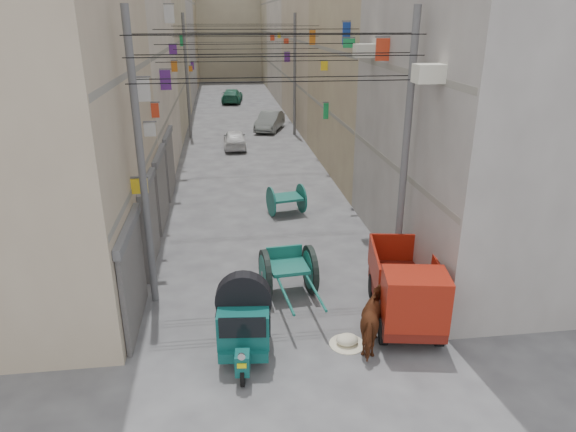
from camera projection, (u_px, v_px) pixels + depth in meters
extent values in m
cube|color=gray|center=(136.00, 176.00, 15.58)|extent=(0.25, 9.80, 0.18)
cube|color=gray|center=(124.00, 74.00, 14.50)|extent=(0.25, 9.80, 0.18)
cube|color=beige|center=(79.00, 56.00, 24.28)|extent=(8.00, 12.00, 12.00)
cube|color=gray|center=(168.00, 113.00, 25.76)|extent=(0.25, 11.76, 0.18)
cube|color=gray|center=(163.00, 51.00, 24.67)|extent=(0.25, 11.76, 0.18)
cube|color=#ADA488|center=(123.00, 28.00, 35.94)|extent=(8.00, 14.00, 14.00)
cube|color=gray|center=(183.00, 83.00, 37.78)|extent=(0.25, 13.72, 0.18)
cube|color=gray|center=(180.00, 40.00, 36.70)|extent=(0.25, 13.72, 0.18)
cube|color=#A19C97|center=(149.00, 38.00, 49.29)|extent=(8.00, 14.00, 11.80)
cube|color=gray|center=(192.00, 66.00, 50.73)|extent=(0.25, 13.72, 0.18)
cube|color=gray|center=(190.00, 34.00, 49.65)|extent=(0.25, 13.72, 0.18)
cube|color=gray|center=(188.00, 1.00, 48.56)|extent=(0.25, 13.72, 0.18)
cube|color=tan|center=(162.00, 26.00, 61.01)|extent=(8.00, 12.00, 13.50)
cube|color=gray|center=(197.00, 57.00, 62.75)|extent=(0.25, 11.76, 0.18)
cube|color=gray|center=(195.00, 31.00, 61.67)|extent=(0.25, 11.76, 0.18)
cube|color=gray|center=(194.00, 4.00, 60.59)|extent=(0.25, 11.76, 0.18)
cube|color=#A19C97|center=(527.00, 59.00, 15.84)|extent=(8.00, 10.00, 13.00)
cube|color=gray|center=(397.00, 166.00, 16.57)|extent=(0.25, 9.80, 0.18)
cube|color=gray|center=(405.00, 70.00, 15.49)|extent=(0.25, 9.80, 0.18)
cube|color=tan|center=(405.00, 53.00, 26.20)|extent=(8.00, 12.00, 12.00)
cube|color=gray|center=(329.00, 110.00, 26.74)|extent=(0.25, 11.76, 0.18)
cube|color=gray|center=(330.00, 49.00, 25.66)|extent=(0.25, 11.76, 0.18)
cube|color=tan|center=(346.00, 28.00, 37.86)|extent=(8.00, 14.00, 14.00)
cube|color=gray|center=(294.00, 81.00, 38.77)|extent=(0.25, 13.72, 0.18)
cube|color=gray|center=(294.00, 39.00, 37.68)|extent=(0.25, 13.72, 0.18)
cube|color=beige|center=(313.00, 37.00, 51.21)|extent=(8.00, 14.00, 11.80)
cube|color=gray|center=(275.00, 65.00, 51.72)|extent=(0.25, 13.72, 0.18)
cube|color=gray|center=(274.00, 34.00, 50.63)|extent=(0.25, 13.72, 0.18)
cube|color=gray|center=(274.00, 1.00, 49.55)|extent=(0.25, 13.72, 0.18)
cube|color=#ADA488|center=(295.00, 26.00, 62.92)|extent=(8.00, 12.00, 13.50)
cube|color=gray|center=(264.00, 56.00, 63.74)|extent=(0.25, 11.76, 0.18)
cube|color=gray|center=(263.00, 31.00, 62.66)|extent=(0.25, 11.76, 0.18)
cube|color=gray|center=(263.00, 4.00, 61.58)|extent=(0.25, 11.76, 0.18)
cube|color=#ADA488|center=(228.00, 27.00, 68.53)|extent=(22.00, 10.00, 13.00)
cube|color=#46454A|center=(133.00, 280.00, 13.33)|extent=(0.12, 3.00, 2.60)
cube|color=#58585A|center=(128.00, 229.00, 12.81)|extent=(0.18, 3.20, 0.25)
cube|color=#46454A|center=(150.00, 227.00, 16.75)|extent=(0.12, 3.00, 2.60)
cube|color=#58585A|center=(147.00, 184.00, 16.23)|extent=(0.18, 3.20, 0.25)
cube|color=#46454A|center=(162.00, 191.00, 20.18)|extent=(0.12, 3.00, 2.60)
cube|color=#58585A|center=(159.00, 155.00, 19.65)|extent=(0.18, 3.20, 0.25)
cube|color=#46454A|center=(170.00, 166.00, 23.69)|extent=(0.12, 3.00, 2.60)
cube|color=#58585A|center=(168.00, 135.00, 23.17)|extent=(0.18, 3.20, 0.25)
cube|color=red|center=(286.00, 41.00, 39.83)|extent=(0.38, 0.08, 0.41)
cube|color=#562179|center=(192.00, 66.00, 46.55)|extent=(0.27, 0.08, 0.71)
cube|color=yellow|center=(139.00, 186.00, 14.11)|extent=(0.44, 0.08, 0.42)
cube|color=#562179|center=(166.00, 80.00, 22.12)|extent=(0.45, 0.08, 0.84)
cube|color=red|center=(272.00, 37.00, 49.66)|extent=(0.41, 0.08, 0.59)
cube|color=silver|center=(150.00, 130.00, 16.87)|extent=(0.38, 0.08, 0.44)
cube|color=#562179|center=(287.00, 57.00, 39.55)|extent=(0.43, 0.08, 0.72)
cube|color=yellow|center=(279.00, 35.00, 44.68)|extent=(0.28, 0.08, 0.44)
cube|color=silver|center=(169.00, 14.00, 25.05)|extent=(0.48, 0.08, 0.84)
cube|color=#CC6A18|center=(191.00, 69.00, 43.26)|extent=(0.31, 0.08, 0.44)
cube|color=yellow|center=(324.00, 66.00, 25.93)|extent=(0.35, 0.08, 0.45)
cube|color=#CC6A18|center=(312.00, 37.00, 28.84)|extent=(0.34, 0.08, 0.79)
cube|color=red|center=(155.00, 110.00, 18.86)|extent=(0.28, 0.08, 0.52)
cube|color=#1C9B4F|center=(182.00, 40.00, 34.50)|extent=(0.28, 0.08, 0.74)
cube|color=#1C9B4F|center=(326.00, 111.00, 26.25)|extent=(0.26, 0.08, 0.80)
cube|color=#16379C|center=(383.00, 51.00, 16.54)|extent=(0.34, 0.08, 0.55)
cube|color=silver|center=(142.00, 90.00, 15.24)|extent=(0.47, 0.08, 0.67)
cube|color=#562179|center=(173.00, 50.00, 26.72)|extent=(0.40, 0.08, 0.47)
cube|color=#CC6A18|center=(174.00, 66.00, 27.52)|extent=(0.32, 0.08, 0.55)
cube|color=#1C9B4F|center=(349.00, 43.00, 20.56)|extent=(0.47, 0.08, 0.35)
cube|color=#16379C|center=(346.00, 33.00, 21.22)|extent=(0.32, 0.08, 0.89)
cube|color=red|center=(383.00, 50.00, 16.45)|extent=(0.44, 0.08, 0.69)
cube|color=yellow|center=(128.00, 204.00, 13.81)|extent=(0.10, 3.20, 0.80)
cube|color=#CC6A18|center=(161.00, 134.00, 22.14)|extent=(0.10, 3.20, 0.80)
cube|color=#562179|center=(180.00, 95.00, 33.23)|extent=(0.10, 3.20, 0.80)
cube|color=#16379C|center=(189.00, 76.00, 44.33)|extent=(0.10, 3.20, 0.80)
cube|color=#562179|center=(417.00, 192.00, 14.78)|extent=(0.10, 3.20, 0.80)
cube|color=#16379C|center=(345.00, 129.00, 23.11)|extent=(0.10, 3.20, 0.80)
cube|color=silver|center=(304.00, 93.00, 34.21)|extent=(0.10, 3.20, 0.80)
cube|color=#562179|center=(282.00, 75.00, 45.31)|extent=(0.10, 3.20, 0.80)
cube|color=beige|center=(429.00, 74.00, 12.58)|extent=(0.70, 0.55, 0.45)
cube|color=beige|center=(364.00, 51.00, 18.06)|extent=(0.70, 0.55, 0.45)
cylinder|color=#58585A|center=(142.00, 167.00, 13.51)|extent=(0.20, 0.20, 8.00)
cylinder|color=#58585A|center=(405.00, 158.00, 14.37)|extent=(0.20, 0.20, 8.00)
cylinder|color=#58585A|center=(187.00, 78.00, 33.85)|extent=(0.20, 0.20, 8.00)
cylinder|color=#58585A|center=(295.00, 76.00, 34.72)|extent=(0.20, 0.20, 8.00)
cylinder|color=black|center=(279.00, 82.00, 12.68)|extent=(7.40, 0.02, 0.02)
cylinder|color=black|center=(279.00, 56.00, 12.46)|extent=(7.40, 0.02, 0.02)
cylinder|color=black|center=(279.00, 35.00, 12.28)|extent=(7.40, 0.02, 0.02)
cylinder|color=black|center=(275.00, 77.00, 13.61)|extent=(7.40, 0.02, 0.02)
cylinder|color=black|center=(274.00, 54.00, 13.39)|extent=(7.40, 0.02, 0.02)
cylinder|color=black|center=(274.00, 33.00, 13.21)|extent=(7.40, 0.02, 0.02)
cylinder|color=black|center=(259.00, 61.00, 18.69)|extent=(7.40, 0.02, 0.02)
cylinder|color=black|center=(259.00, 44.00, 18.48)|extent=(7.40, 0.02, 0.02)
cylinder|color=black|center=(258.00, 29.00, 18.30)|extent=(7.40, 0.02, 0.02)
cylinder|color=black|center=(247.00, 49.00, 26.09)|extent=(7.40, 0.02, 0.02)
cylinder|color=black|center=(247.00, 36.00, 25.88)|extent=(7.40, 0.02, 0.02)
cylinder|color=black|center=(246.00, 26.00, 25.69)|extent=(7.40, 0.02, 0.02)
cylinder|color=black|center=(240.00, 42.00, 33.49)|extent=(7.40, 0.02, 0.02)
cylinder|color=black|center=(240.00, 32.00, 33.27)|extent=(7.40, 0.02, 0.02)
cylinder|color=black|center=(240.00, 24.00, 33.09)|extent=(7.40, 0.02, 0.02)
cylinder|color=black|center=(243.00, 375.00, 11.40)|extent=(0.16, 0.53, 0.52)
cylinder|color=black|center=(226.00, 331.00, 13.02)|extent=(0.16, 0.53, 0.52)
cylinder|color=black|center=(266.00, 330.00, 13.05)|extent=(0.16, 0.53, 0.52)
cube|color=#0D4B47|center=(245.00, 337.00, 12.45)|extent=(1.32, 1.86, 0.26)
cube|color=#0D4B47|center=(242.00, 363.00, 11.33)|extent=(0.36, 0.44, 0.51)
cylinder|color=silver|center=(241.00, 357.00, 11.02)|extent=(0.17, 0.06, 0.17)
cube|color=#D2CE0B|center=(242.00, 366.00, 11.09)|extent=(0.20, 0.05, 0.11)
cube|color=#0D4B47|center=(244.00, 317.00, 12.30)|extent=(1.35, 1.68, 0.88)
cube|color=black|center=(242.00, 328.00, 11.47)|extent=(1.06, 0.16, 0.51)
cube|color=black|center=(219.00, 314.00, 12.25)|extent=(0.14, 1.11, 0.60)
cube|color=black|center=(270.00, 313.00, 12.29)|extent=(0.14, 1.11, 0.60)
cube|color=white|center=(243.00, 354.00, 11.70)|extent=(1.15, 0.16, 0.06)
cylinder|color=black|center=(265.00, 274.00, 14.89)|extent=(0.30, 1.46, 1.45)
cylinder|color=#145B4F|center=(265.00, 274.00, 14.89)|extent=(0.29, 1.15, 1.13)
cylinder|color=#58585A|center=(265.00, 274.00, 14.89)|extent=(0.25, 0.21, 0.19)
cylinder|color=black|center=(310.00, 269.00, 15.17)|extent=(0.30, 1.46, 1.45)
cylinder|color=#145B4F|center=(310.00, 269.00, 15.17)|extent=(0.29, 1.15, 1.13)
cylinder|color=#58585A|center=(310.00, 269.00, 15.17)|extent=(0.25, 0.21, 0.19)
cylinder|color=#58585A|center=(288.00, 272.00, 15.03)|extent=(1.40, 0.22, 0.08)
cube|color=#145B4F|center=(288.00, 266.00, 14.96)|extent=(1.20, 1.24, 0.10)
cube|color=#145B4F|center=(284.00, 252.00, 15.35)|extent=(1.09, 0.19, 0.36)
cylinder|color=#145B4F|center=(284.00, 292.00, 13.72)|extent=(0.30, 2.38, 0.07)
cylinder|color=#145B4F|center=(314.00, 288.00, 13.90)|extent=(0.30, 2.38, 0.07)
cylinder|color=black|center=(383.00, 331.00, 12.85)|extent=(0.30, 0.72, 0.70)
cylinder|color=black|center=(373.00, 286.00, 15.01)|extent=(0.30, 0.72, 0.70)
cylinder|color=black|center=(439.00, 332.00, 12.79)|extent=(0.30, 0.72, 0.70)
cylinder|color=black|center=(420.00, 287.00, 14.96)|extent=(0.30, 0.72, 0.70)
cube|color=#5B140D|center=(404.00, 300.00, 13.82)|extent=(2.10, 3.69, 0.37)
cube|color=maroon|center=(415.00, 299.00, 12.42)|extent=(1.70, 1.35, 1.32)
cube|color=black|center=(419.00, 306.00, 11.92)|extent=(1.36, 0.29, 0.58)
cube|color=#5B140D|center=(401.00, 280.00, 14.26)|extent=(1.95, 2.56, 0.13)
cube|color=maroon|center=(374.00, 265.00, 14.12)|extent=(0.45, 2.30, 0.90)
cube|color=maroon|center=(431.00, 266.00, 14.06)|extent=(0.45, 2.30, 0.90)
cube|color=maroon|center=(396.00, 248.00, 15.16)|extent=(1.57, 0.33, 0.90)
cylinder|color=#145B4F|center=(271.00, 202.00, 21.08)|extent=(0.32, 1.22, 1.24)
cylinder|color=#145B4F|center=(301.00, 198.00, 21.49)|extent=(0.32, 1.22, 1.24)
cube|color=#145B4F|center=(286.00, 197.00, 21.25)|extent=(1.38, 1.26, 0.10)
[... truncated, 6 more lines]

